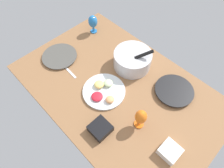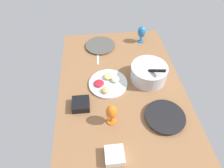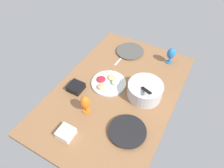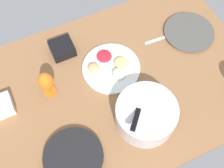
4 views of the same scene
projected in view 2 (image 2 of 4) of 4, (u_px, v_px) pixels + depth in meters
ground_plane at (121, 88)px, 159.69cm from camera, size 160.00×104.00×4.00cm
dinner_plate_left at (100, 46)px, 194.03cm from camera, size 29.99×29.99×1.99cm
dinner_plate_right at (165, 117)px, 136.89cm from camera, size 29.40×29.40×3.04cm
mixing_bowl at (149, 72)px, 159.00cm from camera, size 30.65×30.65×20.98cm
fruit_platter at (108, 83)px, 158.95cm from camera, size 32.65×32.65×5.51cm
hurricane_glass_orange at (112, 113)px, 127.96cm from camera, size 7.97×7.97×18.01cm
hurricane_glass_blue at (142, 32)px, 192.31cm from camera, size 8.43×8.43×17.71cm
square_bowl_black at (81, 104)px, 142.47cm from camera, size 13.09×13.09×5.81cm
square_bowl_white at (115, 155)px, 116.57cm from camera, size 11.98×11.98×5.91cm
fork_by_left_plate at (98, 58)px, 182.19cm from camera, size 18.07×2.74×0.60cm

